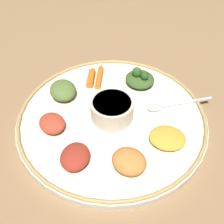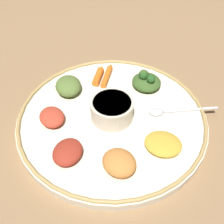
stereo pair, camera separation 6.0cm
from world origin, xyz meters
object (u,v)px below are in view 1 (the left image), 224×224
object	(u,v)px
spoon	(169,105)
greens_pile	(140,78)
carrot_near_spoon	(100,76)
center_bowl	(112,109)
carrot_outer	(91,77)

from	to	relation	value
spoon	greens_pile	size ratio (longest dim) A/B	1.58
spoon	greens_pile	bearing A→B (deg)	-140.84
greens_pile	carrot_near_spoon	distance (m)	0.10
center_bowl	greens_pile	world-z (taller)	same
greens_pile	carrot_near_spoon	size ratio (longest dim) A/B	1.08
center_bowl	greens_pile	size ratio (longest dim) A/B	0.94
spoon	center_bowl	bearing A→B (deg)	-74.93
spoon	carrot_near_spoon	size ratio (longest dim) A/B	1.71
center_bowl	spoon	size ratio (longest dim) A/B	0.60
carrot_outer	spoon	bearing A→B (deg)	63.18
center_bowl	spoon	xyz separation A→B (m)	(-0.04, 0.13, -0.02)
carrot_outer	center_bowl	bearing A→B (deg)	23.15
center_bowl	greens_pile	xyz separation A→B (m)	(-0.12, 0.07, -0.01)
spoon	carrot_outer	bearing A→B (deg)	-116.82
greens_pile	spoon	bearing A→B (deg)	39.16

